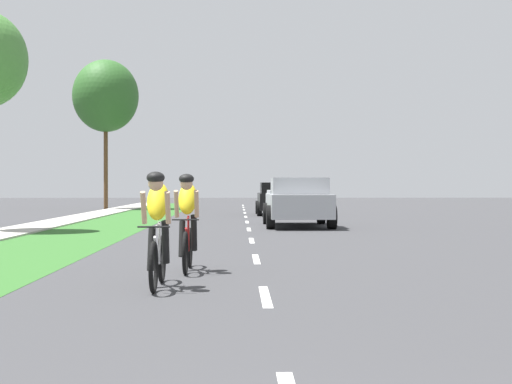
{
  "coord_description": "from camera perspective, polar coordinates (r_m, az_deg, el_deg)",
  "views": [
    {
      "loc": [
        -0.34,
        -1.58,
        1.4
      ],
      "look_at": [
        0.19,
        20.39,
        1.19
      ],
      "focal_mm": 51.89,
      "sensor_mm": 36.0,
      "label": 1
    }
  ],
  "objects": [
    {
      "name": "grass_verge",
      "position": [
        22.08,
        -13.01,
        -3.1
      ],
      "size": [
        2.96,
        70.0,
        0.01
      ],
      "primitive_type": "cube",
      "color": "#2D6026",
      "rests_on": "ground_plane"
    },
    {
      "name": "pickup_silver",
      "position": [
        24.96,
        3.23,
        -0.78
      ],
      "size": [
        2.22,
        5.1,
        1.64
      ],
      "color": "#A5A8AD",
      "rests_on": "ground_plane"
    },
    {
      "name": "lane_markings_center",
      "position": [
        25.62,
        -0.63,
        -2.59
      ],
      "size": [
        0.12,
        53.13,
        0.01
      ],
      "color": "white",
      "rests_on": "ground_plane"
    },
    {
      "name": "ground_plane",
      "position": [
        21.63,
        -0.49,
        -3.18
      ],
      "size": [
        120.0,
        120.0,
        0.0
      ],
      "primitive_type": "plane",
      "color": "#38383A"
    },
    {
      "name": "cyclist_trailing",
      "position": [
        12.04,
        -5.31,
        -2.27
      ],
      "size": [
        0.42,
        1.72,
        1.58
      ],
      "color": "black",
      "rests_on": "ground_plane"
    },
    {
      "name": "sedan_black",
      "position": [
        34.8,
        1.65,
        -0.5
      ],
      "size": [
        1.98,
        4.3,
        1.52
      ],
      "color": "black",
      "rests_on": "ground_plane"
    },
    {
      "name": "cyclist_lead",
      "position": [
        10.11,
        -7.6,
        -2.8
      ],
      "size": [
        0.42,
        1.72,
        1.58
      ],
      "color": "black",
      "rests_on": "ground_plane"
    },
    {
      "name": "street_tree_far",
      "position": [
        44.13,
        -11.52,
        7.25
      ],
      "size": [
        3.81,
        3.81,
        8.68
      ],
      "color": "brown",
      "rests_on": "ground_plane"
    },
    {
      "name": "sidewalk_concrete",
      "position": [
        22.64,
        -18.62,
        -3.02
      ],
      "size": [
        1.56,
        70.0,
        0.1
      ],
      "primitive_type": "cube",
      "color": "#B2ADA3",
      "rests_on": "ground_plane"
    }
  ]
}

